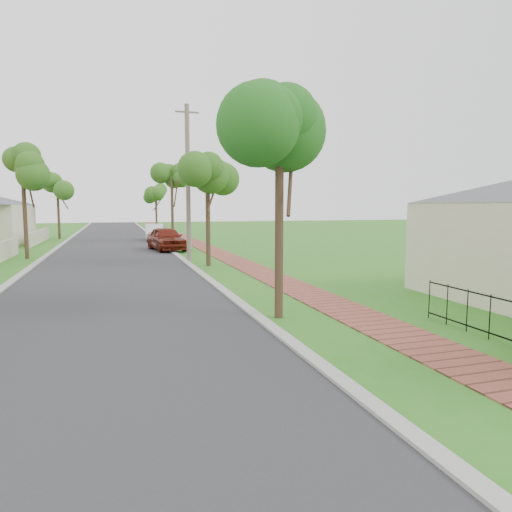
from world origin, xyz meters
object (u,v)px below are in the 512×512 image
parked_car_red (166,239)px  parked_car_white (154,232)px  near_tree (280,135)px  utility_pole (188,183)px

parked_car_red → parked_car_white: size_ratio=1.09×
parked_car_red → near_tree: (0.79, -19.25, 3.89)m
parked_car_red → near_tree: bearing=-96.3°
parked_car_red → utility_pole: utility_pole is taller
parked_car_white → near_tree: near_tree is taller
parked_car_white → utility_pole: bearing=-85.2°
parked_car_red → parked_car_white: (0.00, 9.42, -0.09)m
parked_car_white → utility_pole: 16.09m
parked_car_white → near_tree: (0.79, -28.67, 3.97)m
utility_pole → parked_car_white: bearing=91.8°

